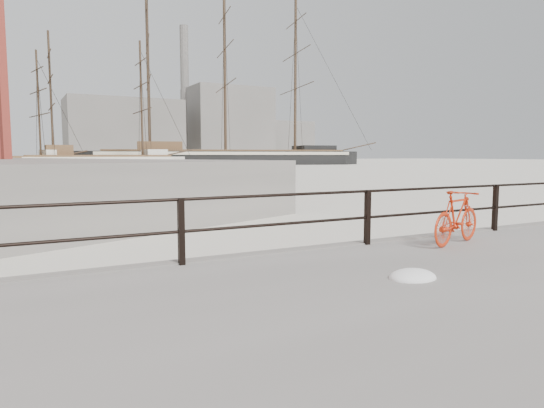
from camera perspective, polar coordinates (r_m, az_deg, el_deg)
name	(u,v)px	position (r m, az deg, el deg)	size (l,w,h in m)	color
ground	(487,245)	(11.72, 24.02, -4.45)	(400.00, 400.00, 0.00)	white
guardrail	(495,208)	(11.52, 24.78, -0.39)	(28.00, 0.10, 1.00)	black
bicycle	(457,217)	(9.48, 20.92, -1.46)	(1.65, 0.25, 1.00)	red
barque_black	(226,165)	(98.39, -5.46, 4.61)	(64.88, 21.23, 36.37)	black
schooner_mid	(100,167)	(81.83, -19.53, 4.07)	(29.67, 12.55, 21.27)	beige
schooner_left	(1,169)	(79.83, -29.27, 3.63)	(23.98, 10.90, 18.25)	silver
industrial_west	(124,131)	(150.08, -17.02, 8.22)	(32.00, 18.00, 18.00)	gray
industrial_mid	(227,125)	(165.33, -5.26, 9.24)	(26.00, 20.00, 24.00)	gray
industrial_east	(280,141)	(179.68, 0.96, 7.39)	(20.00, 16.00, 14.00)	gray
smokestack	(185,94)	(166.38, -10.21, 12.61)	(2.80, 2.80, 44.00)	gray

